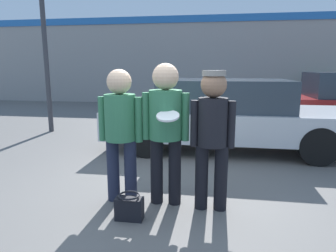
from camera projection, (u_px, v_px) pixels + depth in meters
name	position (u px, v px, depth m)	size (l,w,h in m)	color
ground_plane	(150.00, 201.00, 3.71)	(56.00, 56.00, 0.00)	#5B5956
storefront_building	(200.00, 60.00, 13.38)	(24.00, 0.22, 3.88)	gray
person_left	(120.00, 125.00, 3.55)	(0.54, 0.37, 1.61)	#1E2338
person_middle_with_frisbee	(166.00, 122.00, 3.47)	(0.55, 0.58, 1.68)	black
person_right	(212.00, 129.00, 3.34)	(0.50, 0.33, 1.59)	black
parked_car_near	(226.00, 114.00, 6.01)	(4.77, 1.91, 1.40)	#B7BABF
shrub	(324.00, 91.00, 11.97)	(1.43, 1.43, 1.43)	#2D6B33
handbag	(129.00, 207.00, 3.23)	(0.30, 0.23, 0.29)	black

